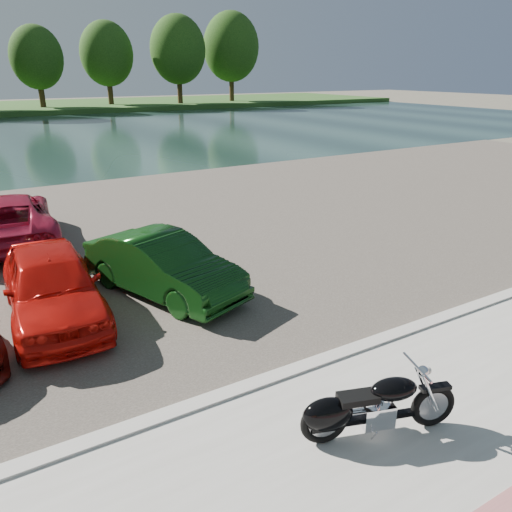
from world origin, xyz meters
The scene contains 10 objects.
ground centered at (0.00, 0.00, 0.00)m, with size 200.00×200.00×0.00m, color #595447.
promenade centered at (0.00, -1.00, 0.05)m, with size 60.00×6.00×0.10m, color #A8A49E.
kerb centered at (0.00, 2.00, 0.07)m, with size 60.00×0.30×0.14m, color #A8A49E.
parking_lot centered at (0.00, 11.00, 0.02)m, with size 60.00×18.00×0.04m, color #403A34.
river centered at (0.00, 40.00, 0.00)m, with size 120.00×40.00×0.00m, color #1B312E.
far_trees centered at (4.36, 65.79, 7.49)m, with size 70.25×10.68×12.52m.
motorcycle centered at (-0.37, 0.15, 0.56)m, with size 2.26×1.04×1.05m.
car_4 centered at (-3.40, 6.27, 0.80)m, with size 1.80×4.47×1.52m, color red.
car_5 centered at (-0.96, 6.29, 0.74)m, with size 1.49×4.26×1.40m, color #0E360F.
car_10 centered at (-3.62, 12.13, 0.79)m, with size 2.49×5.40×1.50m, color #AA1C3A.
Camera 1 is at (-4.62, -3.99, 4.96)m, focal length 35.00 mm.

